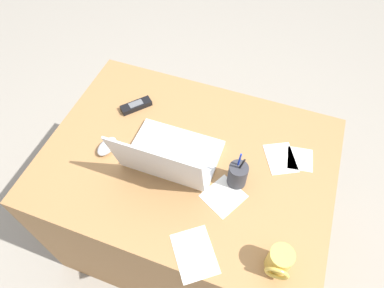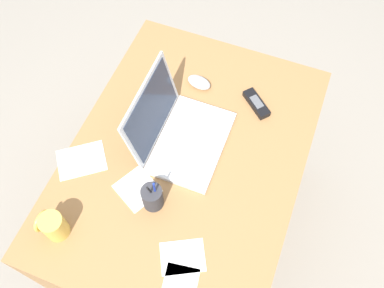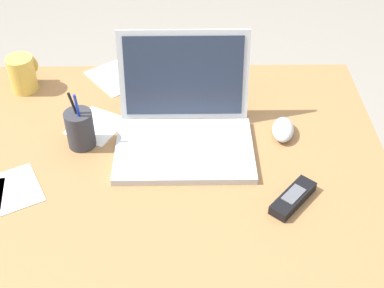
{
  "view_description": "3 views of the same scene",
  "coord_description": "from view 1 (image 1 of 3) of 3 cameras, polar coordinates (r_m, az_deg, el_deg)",
  "views": [
    {
      "loc": [
        -0.27,
        0.69,
        1.88
      ],
      "look_at": [
        -0.02,
        -0.01,
        0.84
      ],
      "focal_mm": 32.05,
      "sensor_mm": 36.0,
      "label": 1
    },
    {
      "loc": [
        -0.64,
        -0.27,
        2.1
      ],
      "look_at": [
        0.0,
        -0.02,
        0.85
      ],
      "focal_mm": 38.97,
      "sensor_mm": 36.0,
      "label": 2
    },
    {
      "loc": [
        0.06,
        -1.0,
        1.64
      ],
      "look_at": [
        0.07,
        -0.02,
        0.8
      ],
      "focal_mm": 49.11,
      "sensor_mm": 36.0,
      "label": 3
    }
  ],
  "objects": [
    {
      "name": "paper_note_front",
      "position": [
        1.39,
        14.53,
        -2.32
      ],
      "size": [
        0.16,
        0.18,
        0.0
      ],
      "primitive_type": "cube",
      "rotation": [
        0.0,
        0.0,
        0.48
      ],
      "color": "white",
      "rests_on": "desk"
    },
    {
      "name": "paper_note_near_laptop",
      "position": [
        1.41,
        17.53,
        -2.4
      ],
      "size": [
        0.11,
        0.12,
        0.0
      ],
      "primitive_type": "cube",
      "rotation": [
        0.0,
        0.0,
        0.15
      ],
      "color": "white",
      "rests_on": "desk"
    },
    {
      "name": "paper_note_right",
      "position": [
        1.27,
        5.27,
        -8.63
      ],
      "size": [
        0.17,
        0.18,
        0.0
      ],
      "primitive_type": "cube",
      "rotation": [
        0.0,
        0.0,
        -0.48
      ],
      "color": "white",
      "rests_on": "desk"
    },
    {
      "name": "coffee_mug_white",
      "position": [
        1.15,
        14.28,
        -18.4
      ],
      "size": [
        0.08,
        0.09,
        0.11
      ],
      "color": "#E0BC4C",
      "rests_on": "desk"
    },
    {
      "name": "computer_mouse",
      "position": [
        1.4,
        -13.96,
        -0.38
      ],
      "size": [
        0.07,
        0.11,
        0.04
      ],
      "primitive_type": "ellipsoid",
      "rotation": [
        0.0,
        0.0,
        -0.19
      ],
      "color": "silver",
      "rests_on": "desk"
    },
    {
      "name": "ground_plane",
      "position": [
        2.02,
        -0.52,
        -14.2
      ],
      "size": [
        6.0,
        6.0,
        0.0
      ],
      "primitive_type": "plane",
      "color": "gray"
    },
    {
      "name": "paper_note_left",
      "position": [
        1.18,
        0.43,
        -17.8
      ],
      "size": [
        0.2,
        0.21,
        0.0
      ],
      "primitive_type": "cube",
      "rotation": [
        0.0,
        0.0,
        0.65
      ],
      "color": "white",
      "rests_on": "desk"
    },
    {
      "name": "desk",
      "position": [
        1.68,
        -0.61,
        -9.47
      ],
      "size": [
        1.14,
        0.83,
        0.75
      ],
      "primitive_type": "cube",
      "color": "#9E7042",
      "rests_on": "ground"
    },
    {
      "name": "pen_holder",
      "position": [
        1.26,
        7.59,
        -5.1
      ],
      "size": [
        0.07,
        0.07,
        0.17
      ],
      "color": "#333338",
      "rests_on": "desk"
    },
    {
      "name": "cordless_phone",
      "position": [
        1.52,
        -9.27,
        6.33
      ],
      "size": [
        0.12,
        0.13,
        0.03
      ],
      "color": "black",
      "rests_on": "desk"
    },
    {
      "name": "laptop",
      "position": [
        1.29,
        -3.89,
        -2.18
      ],
      "size": [
        0.35,
        0.29,
        0.26
      ],
      "color": "silver",
      "rests_on": "desk"
    }
  ]
}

